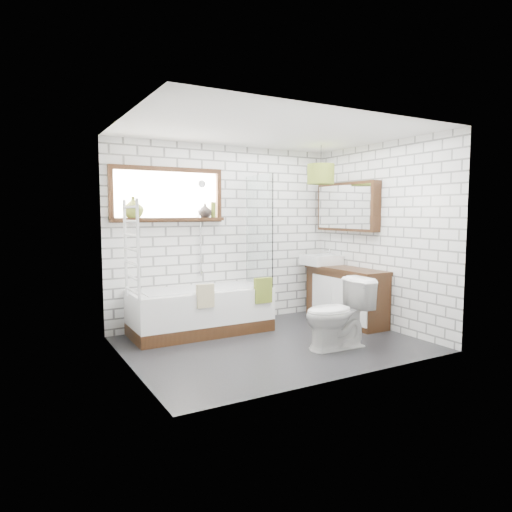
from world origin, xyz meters
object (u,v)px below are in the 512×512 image
vanity (346,295)px  pendant (321,174)px  bathtub (201,311)px  toilet (338,314)px  basin (321,260)px

vanity → pendant: size_ratio=3.63×
vanity → pendant: bearing=153.3°
bathtub → toilet: toilet is taller
bathtub → toilet: size_ratio=2.21×
bathtub → pendant: pendant is taller
toilet → pendant: pendant is taller
toilet → pendant: bearing=155.1°
vanity → basin: 0.69m
basin → toilet: bearing=-121.0°
vanity → pendant: 1.75m
bathtub → basin: (1.98, 0.03, 0.57)m
pendant → toilet: bearing=-117.7°
vanity → pendant: (-0.34, 0.17, 1.71)m
bathtub → basin: bearing=0.8°
toilet → pendant: 2.11m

